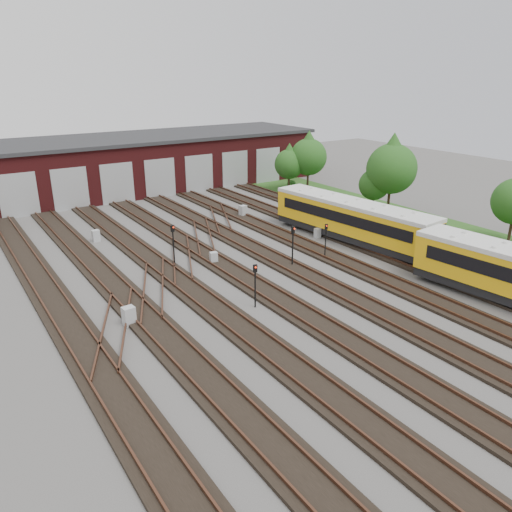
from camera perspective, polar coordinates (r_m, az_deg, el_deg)
ground at (r=30.31m, az=10.27°, el=-6.92°), size 120.00×120.00×0.00m
track_network at (r=30.53m, az=9.30°, el=-6.42°), size 30.40×70.00×0.33m
maintenance_shed at (r=62.95m, az=-15.70°, el=10.05°), size 51.00×12.50×6.35m
grass_verge at (r=49.87m, az=18.33°, el=3.40°), size 8.00×55.00×0.05m
signal_mast_0 at (r=30.28m, az=-0.09°, el=-2.78°), size 0.26×0.25×2.83m
signal_mast_1 at (r=37.09m, az=-9.44°, el=1.77°), size 0.28×0.27×3.23m
signal_mast_2 at (r=38.62m, az=7.98°, el=2.19°), size 0.25×0.24×2.81m
signal_mast_3 at (r=36.68m, az=4.23°, el=1.74°), size 0.32×0.31×3.15m
relay_cabinet_0 at (r=29.67m, az=-14.32°, el=-6.67°), size 0.72×0.62×1.13m
relay_cabinet_1 at (r=44.75m, az=-17.84°, el=2.21°), size 0.63×0.53×1.02m
relay_cabinet_2 at (r=37.86m, az=-4.86°, el=-0.21°), size 0.62×0.54×0.90m
relay_cabinet_3 at (r=43.88m, az=7.05°, el=2.61°), size 0.56×0.48×0.88m
relay_cabinet_4 at (r=50.06m, az=-1.51°, el=5.16°), size 0.79×0.71×1.13m
tree_0 at (r=60.64m, az=6.04°, el=11.68°), size 4.35×4.35×7.20m
tree_1 at (r=60.33m, az=3.82°, el=10.83°), size 3.50×3.50×5.80m
tree_2 at (r=51.54m, az=15.30°, el=10.25°), size 4.94×4.94×8.19m
tree_3 at (r=52.17m, az=13.39°, el=8.35°), size 3.11×3.11×5.16m
bush_0 at (r=46.60m, az=17.36°, el=3.37°), size 1.63×1.63×1.63m
bush_1 at (r=56.60m, az=5.98°, el=6.94°), size 1.29×1.29×1.29m
bush_2 at (r=63.22m, az=4.05°, el=8.34°), size 1.09×1.09×1.09m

